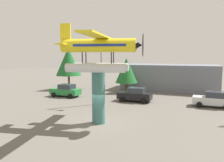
{
  "coord_description": "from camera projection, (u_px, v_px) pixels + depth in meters",
  "views": [
    {
      "loc": [
        8.06,
        -16.57,
        5.67
      ],
      "look_at": [
        0.0,
        3.0,
        3.29
      ],
      "focal_mm": 35.64,
      "sensor_mm": 36.0,
      "label": 1
    }
  ],
  "objects": [
    {
      "name": "ground_plane",
      "position": [
        99.0,
        123.0,
        18.92
      ],
      "size": [
        140.0,
        140.0,
        0.0
      ],
      "primitive_type": "plane",
      "color": "#605B54"
    },
    {
      "name": "display_pedestal",
      "position": [
        98.0,
        98.0,
        18.67
      ],
      "size": [
        1.1,
        1.1,
        4.38
      ],
      "primitive_type": "cylinder",
      "color": "#386B66",
      "rests_on": "ground"
    },
    {
      "name": "floatplane_monument",
      "position": [
        100.0,
        51.0,
        18.21
      ],
      "size": [
        7.15,
        10.4,
        4.0
      ],
      "rotation": [
        0.0,
        0.0,
        0.21
      ],
      "color": "silver",
      "rests_on": "display_pedestal"
    },
    {
      "name": "car_near_green",
      "position": [
        66.0,
        90.0,
        31.07
      ],
      "size": [
        4.2,
        2.02,
        1.76
      ],
      "rotation": [
        0.0,
        0.0,
        3.14
      ],
      "color": "#237A38",
      "rests_on": "ground"
    },
    {
      "name": "car_mid_black",
      "position": [
        135.0,
        95.0,
        27.72
      ],
      "size": [
        4.2,
        2.02,
        1.76
      ],
      "rotation": [
        0.0,
        0.0,
        3.14
      ],
      "color": "black",
      "rests_on": "ground"
    },
    {
      "name": "car_far_silver",
      "position": [
        213.0,
        99.0,
        24.69
      ],
      "size": [
        4.2,
        2.02,
        1.76
      ],
      "rotation": [
        0.0,
        0.0,
        3.14
      ],
      "color": "silver",
      "rests_on": "ground"
    },
    {
      "name": "streetlight_primary",
      "position": [
        103.0,
        66.0,
        25.83
      ],
      "size": [
        1.84,
        0.28,
        7.7
      ],
      "color": "gray",
      "rests_on": "ground"
    },
    {
      "name": "storefront_building",
      "position": [
        170.0,
        77.0,
        37.8
      ],
      "size": [
        15.36,
        7.57,
        4.23
      ],
      "primitive_type": "cube",
      "color": "slate",
      "rests_on": "ground"
    },
    {
      "name": "tree_west",
      "position": [
        69.0,
        62.0,
        37.68
      ],
      "size": [
        4.28,
        4.28,
        7.13
      ],
      "color": "brown",
      "rests_on": "ground"
    },
    {
      "name": "tree_east",
      "position": [
        126.0,
        71.0,
        34.11
      ],
      "size": [
        3.39,
        3.39,
        5.34
      ],
      "color": "brown",
      "rests_on": "ground"
    }
  ]
}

